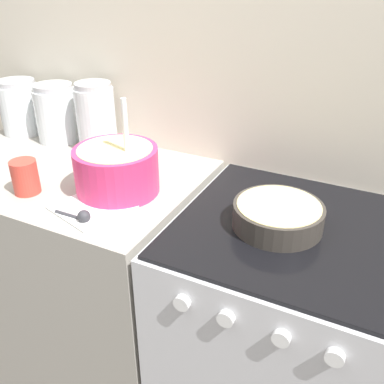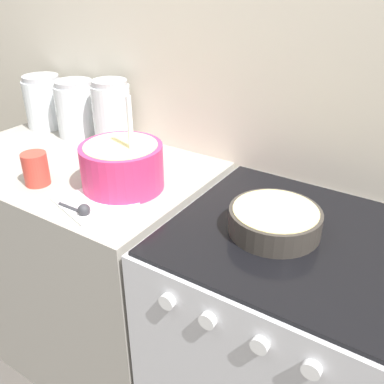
{
  "view_description": "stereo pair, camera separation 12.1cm",
  "coord_description": "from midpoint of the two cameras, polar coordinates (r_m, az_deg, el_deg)",
  "views": [
    {
      "loc": [
        0.52,
        -0.68,
        1.51
      ],
      "look_at": [
        0.04,
        0.28,
        0.93
      ],
      "focal_mm": 40.0,
      "sensor_mm": 36.0,
      "label": 1
    },
    {
      "loc": [
        0.62,
        -0.62,
        1.51
      ],
      "look_at": [
        0.04,
        0.28,
        0.93
      ],
      "focal_mm": 40.0,
      "sensor_mm": 36.0,
      "label": 2
    }
  ],
  "objects": [
    {
      "name": "wall_back",
      "position": [
        1.44,
        9.29,
        15.65
      ],
      "size": [
        4.93,
        0.05,
        2.4
      ],
      "color": "beige",
      "rests_on": "ground_plane"
    },
    {
      "name": "countertop_cabinet",
      "position": [
        1.78,
        -11.89,
        -9.21
      ],
      "size": [
        0.96,
        0.62,
        0.88
      ],
      "color": "#9E998E",
      "rests_on": "ground_plane"
    },
    {
      "name": "stove",
      "position": [
        1.45,
        13.63,
        -20.01
      ],
      "size": [
        0.64,
        0.63,
        0.88
      ],
      "color": "silver",
      "rests_on": "ground_plane"
    },
    {
      "name": "mixing_bowl",
      "position": [
        1.32,
        -6.73,
        3.71
      ],
      "size": [
        0.25,
        0.25,
        0.3
      ],
      "color": "#E0336B",
      "rests_on": "countertop_cabinet"
    },
    {
      "name": "baking_pan",
      "position": [
        1.14,
        13.98,
        -3.75
      ],
      "size": [
        0.24,
        0.24,
        0.07
      ],
      "color": "#38332D",
      "rests_on": "stove"
    },
    {
      "name": "storage_jar_left",
      "position": [
        1.92,
        -17.31,
        10.96
      ],
      "size": [
        0.16,
        0.16,
        0.22
      ],
      "color": "silver",
      "rests_on": "countertop_cabinet"
    },
    {
      "name": "storage_jar_middle",
      "position": [
        1.78,
        -13.21,
        10.26
      ],
      "size": [
        0.16,
        0.16,
        0.22
      ],
      "color": "silver",
      "rests_on": "countertop_cabinet"
    },
    {
      "name": "storage_jar_right",
      "position": [
        1.65,
        -8.49,
        9.7
      ],
      "size": [
        0.14,
        0.14,
        0.25
      ],
      "color": "silver",
      "rests_on": "countertop_cabinet"
    },
    {
      "name": "tin_can",
      "position": [
        1.41,
        -17.84,
        2.9
      ],
      "size": [
        0.08,
        0.08,
        0.1
      ],
      "color": "#CC3F33",
      "rests_on": "countertop_cabinet"
    },
    {
      "name": "recipe_page",
      "position": [
        1.29,
        -9.3,
        -0.98
      ],
      "size": [
        0.25,
        0.28,
        0.01
      ],
      "color": "white",
      "rests_on": "countertop_cabinet"
    },
    {
      "name": "measuring_spoon",
      "position": [
        1.22,
        -11.86,
        -2.4
      ],
      "size": [
        0.12,
        0.04,
        0.04
      ],
      "color": "#333338",
      "rests_on": "countertop_cabinet"
    }
  ]
}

